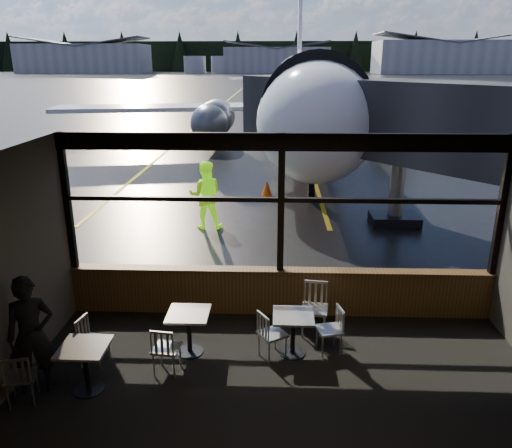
# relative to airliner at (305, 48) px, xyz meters

# --- Properties ---
(ground_plane) EXTENTS (520.00, 520.00, 0.00)m
(ground_plane) POSITION_rel_airliner_xyz_m (-1.42, 99.96, -5.30)
(ground_plane) COLOR black
(ground_plane) RESTS_ON ground
(carpet_floor) EXTENTS (8.00, 6.00, 0.01)m
(carpet_floor) POSITION_rel_airliner_xyz_m (-1.42, -23.04, -5.29)
(carpet_floor) COLOR black
(carpet_floor) RESTS_ON ground
(ceiling) EXTENTS (8.00, 6.00, 0.04)m
(ceiling) POSITION_rel_airliner_xyz_m (-1.42, -23.04, -1.80)
(ceiling) COLOR #38332D
(ceiling) RESTS_ON ground
(window_sill) EXTENTS (8.00, 0.28, 0.90)m
(window_sill) POSITION_rel_airliner_xyz_m (-1.42, -20.04, -4.85)
(window_sill) COLOR #4E3317
(window_sill) RESTS_ON ground
(window_header) EXTENTS (8.00, 0.18, 0.30)m
(window_header) POSITION_rel_airliner_xyz_m (-1.42, -20.04, -1.95)
(window_header) COLOR black
(window_header) RESTS_ON ground
(mullion_left) EXTENTS (0.12, 0.12, 2.60)m
(mullion_left) POSITION_rel_airliner_xyz_m (-5.37, -20.04, -3.10)
(mullion_left) COLOR black
(mullion_left) RESTS_ON ground
(mullion_centre) EXTENTS (0.12, 0.12, 2.60)m
(mullion_centre) POSITION_rel_airliner_xyz_m (-1.42, -20.04, -3.10)
(mullion_centre) COLOR black
(mullion_centre) RESTS_ON ground
(mullion_right) EXTENTS (0.12, 0.12, 2.60)m
(mullion_right) POSITION_rel_airliner_xyz_m (2.53, -20.04, -3.10)
(mullion_right) COLOR black
(mullion_right) RESTS_ON ground
(window_transom) EXTENTS (8.00, 0.10, 0.08)m
(window_transom) POSITION_rel_airliner_xyz_m (-1.42, -20.04, -3.00)
(window_transom) COLOR black
(window_transom) RESTS_ON ground
(airliner) EXTENTS (29.68, 35.33, 10.60)m
(airliner) POSITION_rel_airliner_xyz_m (0.00, 0.00, 0.00)
(airliner) COLOR white
(airliner) RESTS_ON ground_plane
(jet_bridge) EXTENTS (8.48, 10.37, 4.52)m
(jet_bridge) POSITION_rel_airliner_xyz_m (2.18, -14.54, -3.04)
(jet_bridge) COLOR #2F2E31
(jet_bridge) RESTS_ON ground_plane
(cafe_table_near) EXTENTS (0.67, 0.67, 0.73)m
(cafe_table_near) POSITION_rel_airliner_xyz_m (-1.21, -21.46, -4.94)
(cafe_table_near) COLOR gray
(cafe_table_near) RESTS_ON carpet_floor
(cafe_table_mid) EXTENTS (0.68, 0.68, 0.75)m
(cafe_table_mid) POSITION_rel_airliner_xyz_m (-2.94, -21.49, -4.93)
(cafe_table_mid) COLOR #A9A59C
(cafe_table_mid) RESTS_ON carpet_floor
(cafe_table_left) EXTENTS (0.69, 0.69, 0.76)m
(cafe_table_left) POSITION_rel_airliner_xyz_m (-4.29, -22.55, -4.92)
(cafe_table_left) COLOR #9F9B92
(cafe_table_left) RESTS_ON carpet_floor
(chair_near_e) EXTENTS (0.54, 0.54, 0.82)m
(chair_near_e) POSITION_rel_airliner_xyz_m (-0.60, -21.37, -4.89)
(chair_near_e) COLOR #B4AEA3
(chair_near_e) RESTS_ON carpet_floor
(chair_near_w) EXTENTS (0.64, 0.64, 0.84)m
(chair_near_w) POSITION_rel_airliner_xyz_m (-1.55, -21.55, -4.88)
(chair_near_w) COLOR #B3AFA2
(chair_near_w) RESTS_ON carpet_floor
(chair_near_n) EXTENTS (0.60, 0.60, 0.97)m
(chair_near_n) POSITION_rel_airliner_xyz_m (-0.81, -20.79, -4.82)
(chair_near_n) COLOR #B1ADA0
(chair_near_n) RESTS_ON carpet_floor
(chair_mid_s) EXTENTS (0.51, 0.51, 0.84)m
(chair_mid_s) POSITION_rel_airliner_xyz_m (-3.20, -22.04, -4.88)
(chair_mid_s) COLOR #BBB6A8
(chair_mid_s) RESTS_ON carpet_floor
(chair_mid_w) EXTENTS (0.54, 0.54, 0.84)m
(chair_mid_w) POSITION_rel_airliner_xyz_m (-4.41, -21.88, -4.88)
(chair_mid_w) COLOR beige
(chair_mid_w) RESTS_ON carpet_floor
(chair_left_s) EXTENTS (0.56, 0.56, 0.84)m
(chair_left_s) POSITION_rel_airliner_xyz_m (-5.12, -22.85, -4.88)
(chair_left_s) COLOR #B5B0A3
(chair_left_s) RESTS_ON carpet_floor
(passenger) EXTENTS (0.78, 0.67, 1.82)m
(passenger) POSITION_rel_airliner_xyz_m (-5.05, -22.54, -4.39)
(passenger) COLOR black
(passenger) RESTS_ON carpet_floor
(ground_crew) EXTENTS (1.02, 0.82, 1.98)m
(ground_crew) POSITION_rel_airliner_xyz_m (-3.55, -14.87, -4.31)
(ground_crew) COLOR #BFF219
(ground_crew) RESTS_ON ground_plane
(cone_nose) EXTENTS (0.39, 0.39, 0.54)m
(cone_nose) POSITION_rel_airliner_xyz_m (-1.83, -11.12, -5.03)
(cone_nose) COLOR #ED4807
(cone_nose) RESTS_ON ground_plane
(hangar_left) EXTENTS (45.00, 18.00, 11.00)m
(hangar_left) POSITION_rel_airliner_xyz_m (-71.42, 159.96, 0.20)
(hangar_left) COLOR silver
(hangar_left) RESTS_ON ground_plane
(hangar_mid) EXTENTS (38.00, 15.00, 10.00)m
(hangar_mid) POSITION_rel_airliner_xyz_m (-1.42, 164.96, -0.30)
(hangar_mid) COLOR silver
(hangar_mid) RESTS_ON ground_plane
(hangar_right) EXTENTS (50.00, 20.00, 12.00)m
(hangar_right) POSITION_rel_airliner_xyz_m (58.58, 157.96, 0.70)
(hangar_right) COLOR silver
(hangar_right) RESTS_ON ground_plane
(fuel_tank_a) EXTENTS (8.00, 8.00, 6.00)m
(fuel_tank_a) POSITION_rel_airliner_xyz_m (-31.42, 161.96, -2.30)
(fuel_tank_a) COLOR silver
(fuel_tank_a) RESTS_ON ground_plane
(fuel_tank_b) EXTENTS (8.00, 8.00, 6.00)m
(fuel_tank_b) POSITION_rel_airliner_xyz_m (-21.42, 161.96, -2.30)
(fuel_tank_b) COLOR silver
(fuel_tank_b) RESTS_ON ground_plane
(fuel_tank_c) EXTENTS (8.00, 8.00, 6.00)m
(fuel_tank_c) POSITION_rel_airliner_xyz_m (-11.42, 161.96, -2.30)
(fuel_tank_c) COLOR silver
(fuel_tank_c) RESTS_ON ground_plane
(treeline) EXTENTS (360.00, 3.00, 12.00)m
(treeline) POSITION_rel_airliner_xyz_m (-1.42, 189.96, 0.70)
(treeline) COLOR black
(treeline) RESTS_ON ground_plane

